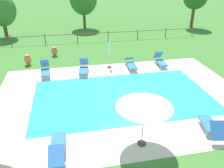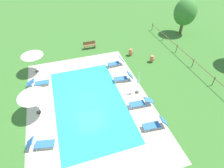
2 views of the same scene
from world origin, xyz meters
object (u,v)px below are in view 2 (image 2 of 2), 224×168
Objects in this scene: sun_lounger_north_far at (123,78)px; sun_lounger_south_mid at (39,83)px; patio_umbrella_closed_row_west at (138,80)px; sun_lounger_south_end at (41,144)px; wooden_bench_lawn_side at (89,45)px; terracotta_urn_near_fence at (152,59)px; sun_lounger_north_end at (155,124)px; terracotta_urn_by_tree at (131,52)px; patio_umbrella_open_by_bench at (32,95)px; tree_far_west at (185,12)px; sun_lounger_north_mid at (116,63)px; sun_lounger_north_near_steps at (140,103)px; patio_umbrella_open_foreground at (31,54)px.

sun_lounger_north_far is 8.03m from sun_lounger_south_mid.
sun_lounger_south_mid is 0.89× the size of patio_umbrella_closed_row_west.
wooden_bench_lawn_side is (-12.18, 6.07, 0.08)m from sun_lounger_south_end.
terracotta_urn_near_fence is at bearing 91.95° from sun_lounger_south_mid.
sun_lounger_north_end is 2.37× the size of terracotta_urn_by_tree.
patio_umbrella_open_by_bench is 10.97m from wooden_bench_lawn_side.
terracotta_urn_near_fence is 9.10m from tree_far_west.
patio_umbrella_open_by_bench reaches higher than wooden_bench_lawn_side.
sun_lounger_south_mid is 12.01m from terracotta_urn_near_fence.
patio_umbrella_closed_row_west reaches higher than wooden_bench_lawn_side.
sun_lounger_north_mid is 9.38m from patio_umbrella_open_by_bench.
sun_lounger_south_end reaches higher than sun_lounger_north_near_steps.
terracotta_urn_by_tree is (-9.11, 10.25, 0.04)m from sun_lounger_south_end.
terracotta_urn_near_fence is 0.94× the size of terracotta_urn_by_tree.
sun_lounger_north_end is 0.41× the size of tree_far_west.
patio_umbrella_closed_row_west is at bearing -40.87° from terracotta_urn_near_fence.
sun_lounger_north_end is 13.24m from wooden_bench_lawn_side.
terracotta_urn_near_fence is (-3.87, 12.15, -1.65)m from patio_umbrella_open_by_bench.
patio_umbrella_open_foreground is at bearing -132.72° from sun_lounger_north_near_steps.
patio_umbrella_open_foreground is at bearing -175.34° from sun_lounger_south_mid.
sun_lounger_north_end is at bearing 2.57° from sun_lounger_north_near_steps.
sun_lounger_north_mid reaches higher than terracotta_urn_by_tree.
patio_umbrella_closed_row_west is (1.97, 0.61, 1.06)m from sun_lounger_north_far.
patio_umbrella_open_by_bench reaches higher than sun_lounger_north_mid.
sun_lounger_south_mid is 2.70× the size of terracotta_urn_near_fence.
sun_lounger_north_near_steps is at bearing 10.58° from wooden_bench_lawn_side.
tree_far_west is at bearing 123.08° from sun_lounger_south_end.
terracotta_urn_near_fence is at bearing 80.89° from patio_umbrella_open_foreground.
tree_far_west reaches higher than terracotta_urn_near_fence.
sun_lounger_north_end is (5.92, 0.32, -0.00)m from sun_lounger_north_far.
sun_lounger_north_far is 7.37m from wooden_bench_lawn_side.
sun_lounger_north_end reaches higher than wooden_bench_lawn_side.
sun_lounger_north_end is at bearing -39.22° from tree_far_west.
wooden_bench_lawn_side is at bearing -156.99° from sun_lounger_north_mid.
sun_lounger_north_far is 8.35m from patio_umbrella_open_by_bench.
wooden_bench_lawn_side is 7.78m from terracotta_urn_near_fence.
patio_umbrella_open_foreground is (-10.00, -8.36, 1.79)m from sun_lounger_north_end.
sun_lounger_south_mid is 6.74m from sun_lounger_south_end.
patio_umbrella_open_foreground is at bearing -80.31° from tree_far_west.
sun_lounger_north_near_steps is 2.38m from sun_lounger_north_end.
sun_lounger_north_far is at bearing -2.84° from sun_lounger_north_mid.
sun_lounger_north_end is 1.28× the size of wooden_bench_lawn_side.
sun_lounger_south_mid is at bearing -76.98° from terracotta_urn_by_tree.
sun_lounger_south_mid is 1.04× the size of sun_lounger_south_end.
sun_lounger_north_far is 0.97× the size of sun_lounger_south_end.
patio_umbrella_open_by_bench is (4.40, -8.12, 1.66)m from sun_lounger_north_mid.
sun_lounger_north_end reaches higher than sun_lounger_north_near_steps.
sun_lounger_north_mid is 8.48m from patio_umbrella_open_foreground.
sun_lounger_north_near_steps is 7.93m from terracotta_urn_by_tree.
sun_lounger_north_far is 1.00× the size of sun_lounger_north_end.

